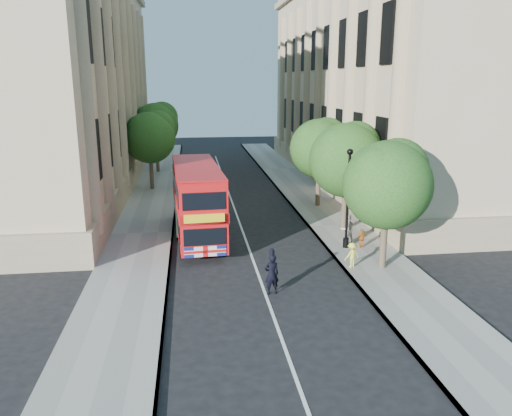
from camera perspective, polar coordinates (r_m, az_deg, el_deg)
name	(u,v)px	position (r m, az deg, el deg)	size (l,w,h in m)	color
ground	(269,304)	(20.03, 1.51, -10.96)	(120.00, 120.00, 0.00)	black
pavement_right	(337,226)	(30.40, 9.29, -2.07)	(3.50, 80.00, 0.12)	gray
pavement_left	(143,234)	(29.28, -12.83, -2.88)	(3.50, 80.00, 0.12)	gray
building_right	(386,75)	(45.08, 14.66, 14.49)	(12.00, 38.00, 18.00)	tan
building_left	(46,75)	(43.27, -22.86, 13.88)	(12.00, 38.00, 18.00)	tan
tree_right_near	(388,180)	(23.07, 14.87, 3.10)	(4.00, 4.00, 6.08)	#473828
tree_right_mid	(347,156)	(28.59, 10.38, 5.86)	(4.20, 4.20, 6.37)	#473828
tree_right_far	(320,145)	(34.31, 7.31, 7.15)	(4.00, 4.00, 6.15)	#473828
tree_left_far	(150,135)	(40.24, -12.01, 8.20)	(4.00, 4.00, 6.30)	#473828
tree_left_back	(156,123)	(48.16, -11.34, 9.52)	(4.20, 4.20, 6.65)	#473828
lamp_post	(348,203)	(25.86, 10.44, 0.59)	(0.32, 0.32, 5.16)	black
double_decker_bus	(197,199)	(27.61, -6.74, 0.99)	(2.83, 8.82, 4.02)	red
box_van	(192,209)	(29.38, -7.33, -0.08)	(2.01, 4.66, 2.64)	black
police_constable	(272,274)	(20.63, 1.80, -7.59)	(0.62, 0.41, 1.71)	black
woman_pedestrian	(347,229)	(26.86, 10.38, -2.41)	(0.77, 0.60, 1.59)	beige
child_a	(362,238)	(26.51, 11.99, -3.40)	(0.58, 0.24, 0.99)	#C76A23
child_b	(352,255)	(23.67, 10.89, -5.29)	(0.76, 0.44, 1.18)	#EBEC50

